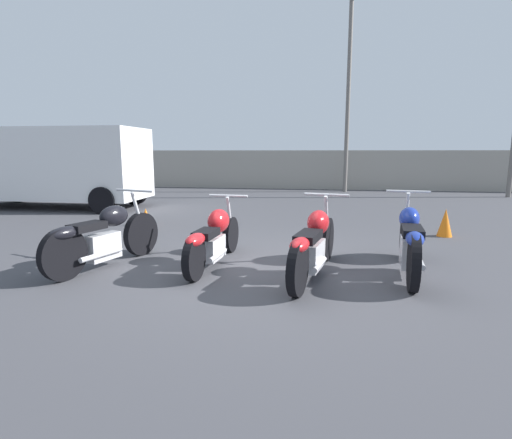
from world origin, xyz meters
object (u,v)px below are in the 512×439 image
(light_pole_right, at_px, (349,77))
(motorcycle_slot_1, at_px, (214,237))
(motorcycle_slot_2, at_px, (314,244))
(motorcycle_slot_3, at_px, (410,242))
(traffic_cone_far, at_px, (445,223))
(parked_van, at_px, (53,164))
(traffic_cone_near, at_px, (146,217))
(motorcycle_slot_0, at_px, (104,237))

(light_pole_right, xyz_separation_m, motorcycle_slot_1, (-2.41, -10.98, -4.01))
(motorcycle_slot_1, bearing_deg, motorcycle_slot_2, -7.80)
(motorcycle_slot_3, bearing_deg, motorcycle_slot_1, -172.93)
(traffic_cone_far, bearing_deg, parked_van, 166.05)
(light_pole_right, relative_size, motorcycle_slot_2, 3.40)
(traffic_cone_near, bearing_deg, light_pole_right, 60.55)
(motorcycle_slot_1, height_order, motorcycle_slot_3, motorcycle_slot_3)
(motorcycle_slot_2, distance_m, parked_van, 9.18)
(traffic_cone_far, bearing_deg, light_pole_right, 99.36)
(light_pole_right, bearing_deg, motorcycle_slot_3, -88.94)
(motorcycle_slot_0, relative_size, traffic_cone_near, 5.28)
(motorcycle_slot_2, height_order, parked_van, parked_van)
(light_pole_right, xyz_separation_m, traffic_cone_far, (1.39, -8.41, -4.14))
(traffic_cone_far, bearing_deg, motorcycle_slot_0, -151.00)
(motorcycle_slot_0, bearing_deg, traffic_cone_far, 45.93)
(traffic_cone_near, bearing_deg, motorcycle_slot_0, -75.51)
(motorcycle_slot_3, bearing_deg, light_pole_right, 98.29)
(motorcycle_slot_1, distance_m, motorcycle_slot_2, 1.43)
(motorcycle_slot_1, height_order, traffic_cone_far, motorcycle_slot_1)
(traffic_cone_far, bearing_deg, motorcycle_slot_1, -145.84)
(parked_van, distance_m, traffic_cone_far, 10.19)
(parked_van, xyz_separation_m, traffic_cone_far, (9.84, -2.44, -0.97))
(motorcycle_slot_0, height_order, parked_van, parked_van)
(motorcycle_slot_1, relative_size, parked_van, 0.40)
(parked_van, bearing_deg, motorcycle_slot_2, -126.18)
(parked_van, xyz_separation_m, traffic_cone_near, (3.79, -2.30, -1.05))
(motorcycle_slot_0, xyz_separation_m, motorcycle_slot_3, (4.08, 0.33, 0.00))
(traffic_cone_near, height_order, traffic_cone_far, traffic_cone_far)
(light_pole_right, xyz_separation_m, traffic_cone_near, (-4.67, -8.27, -4.22))
(motorcycle_slot_0, xyz_separation_m, motorcycle_slot_2, (2.86, 0.03, -0.01))
(light_pole_right, relative_size, motorcycle_slot_1, 3.62)
(light_pole_right, height_order, traffic_cone_far, light_pole_right)
(traffic_cone_near, bearing_deg, motorcycle_slot_2, -39.63)
(motorcycle_slot_2, xyz_separation_m, parked_van, (-7.44, 5.33, 0.81))
(light_pole_right, height_order, motorcycle_slot_0, light_pole_right)
(traffic_cone_far, bearing_deg, motorcycle_slot_2, -129.81)
(motorcycle_slot_1, xyz_separation_m, traffic_cone_far, (3.80, 2.58, -0.14))
(light_pole_right, bearing_deg, traffic_cone_near, -119.45)
(light_pole_right, relative_size, motorcycle_slot_3, 3.50)
(motorcycle_slot_1, bearing_deg, motorcycle_slot_3, 4.48)
(light_pole_right, height_order, motorcycle_slot_2, light_pole_right)
(motorcycle_slot_1, xyz_separation_m, motorcycle_slot_2, (1.39, -0.31, 0.03))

